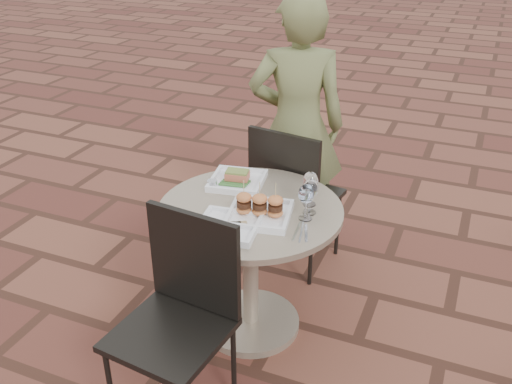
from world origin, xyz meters
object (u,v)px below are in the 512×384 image
at_px(cafe_table, 251,250).
at_px(plate_sliders, 260,210).
at_px(chair_near, 182,303).
at_px(plate_salmon, 237,180).
at_px(diner, 297,127).
at_px(plate_tuna, 228,226).
at_px(chair_far, 291,188).

xyz_separation_m(cafe_table, plate_sliders, (0.08, -0.07, 0.29)).
height_order(chair_near, plate_sliders, chair_near).
xyz_separation_m(cafe_table, plate_salmon, (-0.16, 0.21, 0.27)).
distance_m(diner, plate_sliders, 0.99).
bearing_deg(plate_tuna, diner, 93.28).
bearing_deg(plate_tuna, plate_sliders, 59.84).
relative_size(chair_far, plate_salmon, 2.97).
xyz_separation_m(diner, plate_sliders, (0.15, -0.97, -0.04)).
bearing_deg(diner, cafe_table, 74.21).
height_order(cafe_table, chair_far, chair_far).
distance_m(chair_near, plate_salmon, 0.81).
xyz_separation_m(chair_far, chair_near, (-0.08, -1.17, 0.00)).
xyz_separation_m(plate_sliders, plate_tuna, (-0.09, -0.16, -0.02)).
distance_m(plate_salmon, plate_tuna, 0.46).
bearing_deg(cafe_table, diner, 94.92).
xyz_separation_m(diner, plate_salmon, (-0.09, -0.70, -0.06)).
bearing_deg(diner, plate_tuna, 72.58).
height_order(chair_far, diner, diner).
bearing_deg(chair_near, plate_sliders, 79.72).
relative_size(diner, plate_salmon, 5.18).
relative_size(cafe_table, plate_tuna, 2.94).
height_order(chair_near, diner, diner).
relative_size(diner, plate_sliders, 4.82).
relative_size(chair_near, plate_sliders, 2.77).
bearing_deg(diner, plate_sliders, 78.34).
bearing_deg(diner, plate_salmon, 62.29).
relative_size(plate_sliders, plate_tuna, 1.10).
distance_m(plate_sliders, plate_tuna, 0.18).
distance_m(chair_near, plate_sliders, 0.57).
bearing_deg(cafe_table, plate_tuna, -93.34).
bearing_deg(chair_near, plate_tuna, 86.73).
bearing_deg(cafe_table, chair_far, 89.49).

